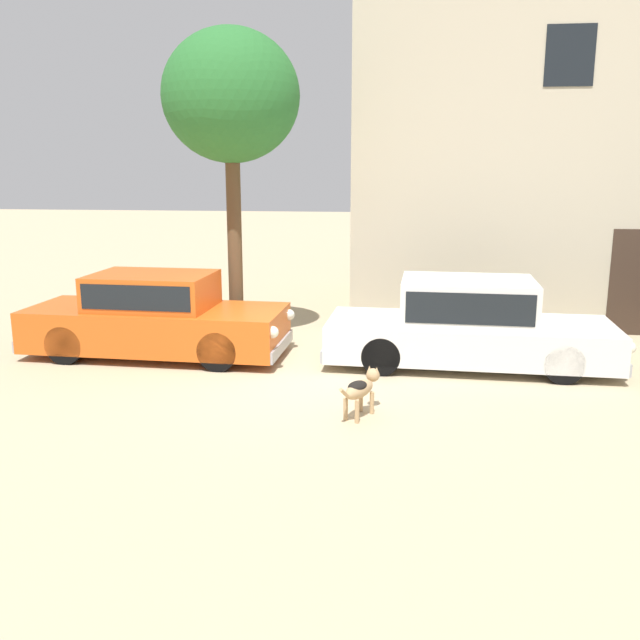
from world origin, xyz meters
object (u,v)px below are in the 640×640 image
object	(u,v)px
stray_dog_spotted	(361,388)
acacia_tree_left	(231,99)
parked_sedan_second	(468,323)
parked_sedan_nearest	(156,316)

from	to	relation	value
stray_dog_spotted	acacia_tree_left	size ratio (longest dim) A/B	0.17
stray_dog_spotted	acacia_tree_left	xyz separation A→B (m)	(-2.63, 3.86, 4.07)
parked_sedan_second	stray_dog_spotted	size ratio (longest dim) A/B	5.17
parked_sedan_nearest	parked_sedan_second	bearing A→B (deg)	2.37
parked_sedan_second	acacia_tree_left	size ratio (longest dim) A/B	0.86
parked_sedan_nearest	parked_sedan_second	world-z (taller)	parked_sedan_second
acacia_tree_left	stray_dog_spotted	bearing A→B (deg)	-55.73
acacia_tree_left	parked_sedan_second	bearing A→B (deg)	-16.08
parked_sedan_nearest	acacia_tree_left	world-z (taller)	acacia_tree_left
parked_sedan_second	stray_dog_spotted	bearing A→B (deg)	-119.48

